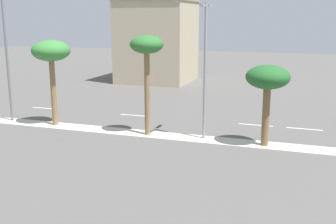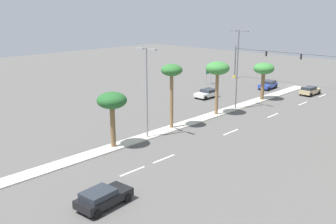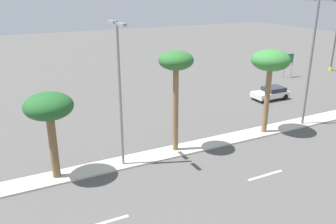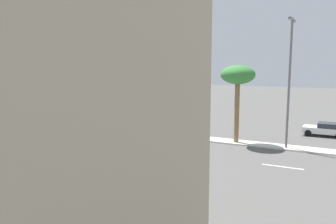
{
  "view_description": "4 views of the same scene",
  "coord_description": "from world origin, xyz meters",
  "px_view_note": "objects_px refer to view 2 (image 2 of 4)",
  "views": [
    {
      "loc": [
        28.24,
        44.26,
        8.78
      ],
      "look_at": [
        0.58,
        34.96,
        2.08
      ],
      "focal_mm": 44.33,
      "sensor_mm": 36.0,
      "label": 1
    },
    {
      "loc": [
        -28.83,
        64.37,
        13.58
      ],
      "look_at": [
        -0.98,
        34.96,
        2.53
      ],
      "focal_mm": 40.88,
      "sensor_mm": 36.0,
      "label": 2
    },
    {
      "loc": [
        -20.78,
        44.35,
        11.53
      ],
      "look_at": [
        2.92,
        32.4,
        2.08
      ],
      "focal_mm": 37.37,
      "sensor_mm": 36.0,
      "label": 3
    },
    {
      "loc": [
        -29.97,
        16.69,
        7.15
      ],
      "look_at": [
        3.5,
        33.67,
        1.83
      ],
      "focal_mm": 36.64,
      "sensor_mm": 36.0,
      "label": 4
    }
  ],
  "objects_px": {
    "sedan_blue_near": "(268,85)",
    "palm_tree_rear": "(112,102)",
    "sedan_black_inboard": "(103,197)",
    "street_lamp_inboard": "(147,86)",
    "sedan_tan_center": "(310,90)",
    "traffic_signal_gantry": "(261,59)",
    "street_lamp_center": "(237,64)",
    "palm_tree_mid": "(172,74)",
    "sedan_white_far": "(207,93)",
    "palm_tree_leading": "(218,70)",
    "directional_road_sign": "(209,72)",
    "palm_tree_inboard": "(264,70)"
  },
  "relations": [
    {
      "from": "sedan_blue_near",
      "to": "palm_tree_rear",
      "type": "bearing_deg",
      "value": 95.11
    },
    {
      "from": "sedan_black_inboard",
      "to": "street_lamp_inboard",
      "type": "bearing_deg",
      "value": -55.55
    },
    {
      "from": "street_lamp_inboard",
      "to": "sedan_tan_center",
      "type": "distance_m",
      "value": 33.16
    },
    {
      "from": "palm_tree_rear",
      "to": "sedan_tan_center",
      "type": "xyz_separation_m",
      "value": [
        -4.03,
        -36.96,
        -3.93
      ]
    },
    {
      "from": "sedan_tan_center",
      "to": "traffic_signal_gantry",
      "type": "bearing_deg",
      "value": -21.89
    },
    {
      "from": "palm_tree_rear",
      "to": "street_lamp_center",
      "type": "relative_size",
      "value": 0.52
    },
    {
      "from": "palm_tree_rear",
      "to": "sedan_black_inboard",
      "type": "height_order",
      "value": "palm_tree_rear"
    },
    {
      "from": "traffic_signal_gantry",
      "to": "street_lamp_center",
      "type": "xyz_separation_m",
      "value": [
        -8.23,
        20.5,
        2.0
      ]
    },
    {
      "from": "traffic_signal_gantry",
      "to": "palm_tree_mid",
      "type": "height_order",
      "value": "palm_tree_mid"
    },
    {
      "from": "sedan_white_far",
      "to": "sedan_tan_center",
      "type": "distance_m",
      "value": 16.88
    },
    {
      "from": "palm_tree_mid",
      "to": "sedan_black_inboard",
      "type": "height_order",
      "value": "palm_tree_mid"
    },
    {
      "from": "palm_tree_rear",
      "to": "street_lamp_center",
      "type": "height_order",
      "value": "street_lamp_center"
    },
    {
      "from": "palm_tree_mid",
      "to": "sedan_white_far",
      "type": "relative_size",
      "value": 1.87
    },
    {
      "from": "palm_tree_leading",
      "to": "sedan_blue_near",
      "type": "xyz_separation_m",
      "value": [
        3.51,
        -19.8,
        -5.23
      ]
    },
    {
      "from": "directional_road_sign",
      "to": "sedan_white_far",
      "type": "height_order",
      "value": "directional_road_sign"
    },
    {
      "from": "palm_tree_mid",
      "to": "palm_tree_rear",
      "type": "distance_m",
      "value": 8.82
    },
    {
      "from": "palm_tree_inboard",
      "to": "palm_tree_rear",
      "type": "height_order",
      "value": "palm_tree_inboard"
    },
    {
      "from": "palm_tree_mid",
      "to": "sedan_blue_near",
      "type": "bearing_deg",
      "value": -83.47
    },
    {
      "from": "palm_tree_leading",
      "to": "sedan_white_far",
      "type": "distance_m",
      "value": 11.26
    },
    {
      "from": "traffic_signal_gantry",
      "to": "sedan_tan_center",
      "type": "bearing_deg",
      "value": 158.11
    },
    {
      "from": "street_lamp_center",
      "to": "sedan_blue_near",
      "type": "bearing_deg",
      "value": -76.89
    },
    {
      "from": "traffic_signal_gantry",
      "to": "palm_tree_mid",
      "type": "bearing_deg",
      "value": 103.33
    },
    {
      "from": "sedan_black_inboard",
      "to": "sedan_blue_near",
      "type": "bearing_deg",
      "value": -74.86
    },
    {
      "from": "palm_tree_rear",
      "to": "sedan_blue_near",
      "type": "relative_size",
      "value": 1.31
    },
    {
      "from": "sedan_white_far",
      "to": "sedan_black_inboard",
      "type": "xyz_separation_m",
      "value": [
        -15.61,
        32.02,
        0.01
      ]
    },
    {
      "from": "street_lamp_inboard",
      "to": "street_lamp_center",
      "type": "bearing_deg",
      "value": -90.01
    },
    {
      "from": "sedan_tan_center",
      "to": "sedan_blue_near",
      "type": "relative_size",
      "value": 0.97
    },
    {
      "from": "traffic_signal_gantry",
      "to": "sedan_white_far",
      "type": "xyz_separation_m",
      "value": [
        -1.14,
        17.76,
        -3.58
      ]
    },
    {
      "from": "palm_tree_inboard",
      "to": "street_lamp_inboard",
      "type": "distance_m",
      "value": 24.12
    },
    {
      "from": "street_lamp_center",
      "to": "palm_tree_leading",
      "type": "bearing_deg",
      "value": 88.85
    },
    {
      "from": "directional_road_sign",
      "to": "street_lamp_inboard",
      "type": "distance_m",
      "value": 31.86
    },
    {
      "from": "directional_road_sign",
      "to": "palm_tree_rear",
      "type": "bearing_deg",
      "value": 112.11
    },
    {
      "from": "traffic_signal_gantry",
      "to": "palm_tree_inboard",
      "type": "xyz_separation_m",
      "value": [
        -8.21,
        13.28,
        0.35
      ]
    },
    {
      "from": "palm_tree_mid",
      "to": "street_lamp_center",
      "type": "relative_size",
      "value": 0.69
    },
    {
      "from": "street_lamp_center",
      "to": "street_lamp_inboard",
      "type": "relative_size",
      "value": 1.11
    },
    {
      "from": "street_lamp_center",
      "to": "street_lamp_inboard",
      "type": "xyz_separation_m",
      "value": [
        0.0,
        16.88,
        -0.56
      ]
    },
    {
      "from": "palm_tree_mid",
      "to": "palm_tree_leading",
      "type": "bearing_deg",
      "value": -92.05
    },
    {
      "from": "palm_tree_mid",
      "to": "street_lamp_inboard",
      "type": "xyz_separation_m",
      "value": [
        -0.38,
        4.25,
        -0.69
      ]
    },
    {
      "from": "palm_tree_rear",
      "to": "sedan_blue_near",
      "type": "xyz_separation_m",
      "value": [
        3.28,
        -36.72,
        -3.95
      ]
    },
    {
      "from": "sedan_black_inboard",
      "to": "palm_tree_leading",
      "type": "bearing_deg",
      "value": -70.99
    },
    {
      "from": "palm_tree_inboard",
      "to": "sedan_blue_near",
      "type": "xyz_separation_m",
      "value": [
        3.57,
        -8.23,
        -3.92
      ]
    },
    {
      "from": "palm_tree_rear",
      "to": "street_lamp_inboard",
      "type": "xyz_separation_m",
      "value": [
        -0.31,
        -4.39,
        1.06
      ]
    },
    {
      "from": "sedan_blue_near",
      "to": "street_lamp_center",
      "type": "bearing_deg",
      "value": 103.11
    },
    {
      "from": "palm_tree_leading",
      "to": "palm_tree_inboard",
      "type": "bearing_deg",
      "value": -90.31
    },
    {
      "from": "palm_tree_rear",
      "to": "sedan_tan_center",
      "type": "bearing_deg",
      "value": -96.23
    },
    {
      "from": "directional_road_sign",
      "to": "palm_tree_leading",
      "type": "relative_size",
      "value": 0.47
    },
    {
      "from": "traffic_signal_gantry",
      "to": "palm_tree_leading",
      "type": "height_order",
      "value": "palm_tree_leading"
    },
    {
      "from": "palm_tree_rear",
      "to": "sedan_blue_near",
      "type": "bearing_deg",
      "value": -84.89
    },
    {
      "from": "street_lamp_inboard",
      "to": "sedan_tan_center",
      "type": "height_order",
      "value": "street_lamp_inboard"
    },
    {
      "from": "traffic_signal_gantry",
      "to": "palm_tree_inboard",
      "type": "distance_m",
      "value": 15.61
    }
  ]
}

